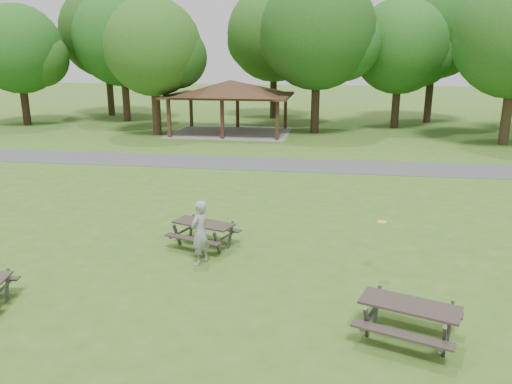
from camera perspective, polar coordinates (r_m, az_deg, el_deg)
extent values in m
plane|color=#385E1B|center=(13.05, -7.19, -10.06)|extent=(160.00, 160.00, 0.00)
cube|color=#434345|center=(26.10, 1.24, 3.23)|extent=(120.00, 3.20, 0.02)
cube|color=#382214|center=(34.67, -9.92, 8.27)|extent=(0.22, 0.22, 2.60)
cube|color=#372314|center=(39.79, -7.42, 9.30)|extent=(0.22, 0.22, 2.60)
cube|color=#321A12|center=(33.67, -3.88, 8.25)|extent=(0.22, 0.22, 2.60)
cube|color=#341E13|center=(38.92, -2.12, 9.28)|extent=(0.22, 0.22, 2.60)
cube|color=#341B13|center=(33.06, 2.45, 8.13)|extent=(0.22, 0.22, 2.60)
cube|color=#381D14|center=(38.39, 3.38, 9.17)|extent=(0.22, 0.22, 2.60)
cube|color=#382516|center=(36.15, -2.97, 10.97)|extent=(8.60, 6.60, 0.16)
pyramid|color=#372416|center=(36.11, -2.98, 11.89)|extent=(7.01, 7.01, 1.00)
cube|color=gray|center=(36.47, -2.91, 6.80)|extent=(8.40, 6.40, 0.03)
cylinder|color=black|center=(44.30, -24.87, 9.11)|extent=(0.60, 0.60, 3.32)
sphere|color=#174C15|center=(44.12, -25.52, 14.53)|extent=(6.80, 6.80, 6.80)
sphere|color=#1C4914|center=(43.55, -23.47, 13.86)|extent=(4.42, 4.42, 4.42)
sphere|color=#1A4915|center=(44.73, -27.07, 13.69)|extent=(4.08, 4.08, 4.08)
cylinder|color=#322016|center=(44.02, -14.63, 10.35)|extent=(0.60, 0.60, 3.85)
sphere|color=#184D16|center=(43.88, -15.09, 16.66)|extent=(7.80, 7.80, 7.80)
sphere|color=#1A4F16|center=(43.48, -12.65, 15.80)|extent=(5.07, 5.07, 5.07)
sphere|color=#1B3F12|center=(44.33, -17.05, 15.74)|extent=(4.68, 4.68, 4.68)
cylinder|color=#322116|center=(36.18, -11.32, 9.22)|extent=(0.60, 0.60, 3.50)
sphere|color=#214F16|center=(35.97, -11.69, 15.91)|extent=(6.60, 6.60, 6.60)
sphere|color=#153F12|center=(35.77, -9.15, 14.98)|extent=(4.29, 4.29, 4.29)
sphere|color=#1B4915|center=(36.26, -13.78, 15.01)|extent=(3.96, 3.96, 3.96)
cylinder|color=black|center=(36.47, 6.79, 9.87)|extent=(0.60, 0.60, 4.02)
sphere|color=#174413|center=(36.32, 7.05, 17.76)|extent=(8.00, 8.00, 8.00)
sphere|color=#174E16|center=(36.57, 9.96, 16.38)|extent=(5.20, 5.20, 5.20)
sphere|color=#174012|center=(36.20, 4.36, 16.89)|extent=(4.80, 4.80, 4.80)
cylinder|color=black|center=(40.22, 15.67, 9.52)|extent=(0.60, 0.60, 3.43)
sphere|color=#194D16|center=(40.03, 16.15, 15.70)|extent=(7.00, 7.00, 7.00)
sphere|color=#154714|center=(40.54, 18.30, 14.53)|extent=(4.55, 4.55, 4.55)
sphere|color=#174112|center=(39.69, 14.05, 15.08)|extent=(4.20, 4.20, 4.20)
cylinder|color=#312315|center=(35.11, 26.72, 7.91)|extent=(0.60, 0.60, 3.78)
sphere|color=#144615|center=(34.30, 25.25, 14.86)|extent=(4.44, 4.44, 4.44)
cylinder|color=black|center=(48.41, -16.33, 10.98)|extent=(0.60, 0.60, 4.38)
sphere|color=#1A4012|center=(48.31, -16.82, 17.11)|extent=(8.00, 8.00, 8.00)
sphere|color=#164B15|center=(47.84, -14.55, 16.33)|extent=(5.20, 5.20, 5.20)
sphere|color=#1D4513|center=(48.82, -18.63, 16.24)|extent=(4.80, 4.80, 4.80)
cylinder|color=black|center=(44.73, 2.00, 11.10)|extent=(0.60, 0.60, 4.13)
sphere|color=#1F4D16|center=(44.62, 2.07, 17.59)|extent=(8.00, 8.00, 8.00)
sphere|color=#1A4313|center=(44.71, 4.50, 16.53)|extent=(5.20, 5.20, 5.20)
sphere|color=#1C4F16|center=(44.62, -0.10, 16.83)|extent=(4.80, 4.80, 4.80)
cylinder|color=#321F16|center=(44.05, 19.17, 10.46)|extent=(0.60, 0.60, 4.55)
sphere|color=#174A15|center=(43.97, 19.82, 17.50)|extent=(8.40, 8.40, 8.40)
sphere|color=#194313|center=(44.60, 22.13, 16.16)|extent=(5.46, 5.46, 5.46)
sphere|color=#154A15|center=(43.49, 17.53, 16.89)|extent=(5.04, 5.04, 5.04)
cube|color=#464649|center=(13.33, -26.55, -9.48)|extent=(0.13, 0.36, 0.74)
cube|color=#444447|center=(13.03, -27.18, -10.00)|extent=(0.33, 1.36, 0.05)
cube|color=#2E2521|center=(14.92, -6.02, -3.58)|extent=(1.95, 1.25, 0.05)
cube|color=#2C231F|center=(14.55, -7.28, -5.38)|extent=(1.81, 0.82, 0.04)
cube|color=#2D2620|center=(15.49, -4.78, -3.98)|extent=(1.81, 0.82, 0.04)
cube|color=#3E3E40|center=(15.13, -9.00, -4.90)|extent=(0.18, 0.38, 0.79)
cube|color=#3D3D3F|center=(15.71, -7.38, -4.05)|extent=(0.18, 0.38, 0.79)
cube|color=#403F42|center=(15.40, -8.18, -4.36)|extent=(0.52, 1.42, 0.05)
cube|color=#3F3E41|center=(14.39, -4.46, -5.84)|extent=(0.18, 0.38, 0.79)
cube|color=#434446|center=(15.00, -2.94, -4.91)|extent=(0.18, 0.38, 0.79)
cube|color=#464648|center=(14.68, -3.69, -5.26)|extent=(0.52, 1.42, 0.05)
cube|color=#2D2521|center=(10.63, 17.17, -12.25)|extent=(2.07, 1.35, 0.05)
cube|color=#2D2521|center=(10.23, 16.31, -15.38)|extent=(1.91, 0.89, 0.04)
cube|color=#2F2722|center=(11.33, 17.68, -12.28)|extent=(1.91, 0.89, 0.04)
cube|color=#454547|center=(10.60, 12.51, -14.40)|extent=(0.19, 0.40, 0.84)
cube|color=#3D3D3F|center=(11.29, 13.65, -12.50)|extent=(0.19, 0.40, 0.84)
cube|color=#454548|center=(10.92, 13.11, -13.28)|extent=(0.57, 1.50, 0.05)
cube|color=#3B3B3D|center=(10.39, 20.70, -15.76)|extent=(0.19, 0.40, 0.84)
cube|color=#3A393C|center=(11.09, 21.28, -13.72)|extent=(0.19, 0.40, 0.84)
cube|color=#3E3E41|center=(10.72, 21.02, -14.56)|extent=(0.57, 1.50, 0.05)
cylinder|color=yellow|center=(13.05, 14.19, -3.33)|extent=(0.33, 0.33, 0.02)
imported|color=gray|center=(13.71, -6.42, -4.63)|extent=(0.67, 0.78, 1.81)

